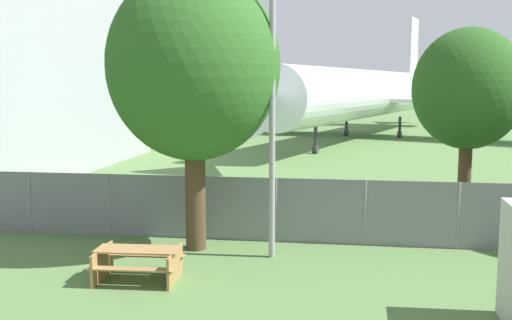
# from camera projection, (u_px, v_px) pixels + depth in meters

# --- Properties ---
(perimeter_fence) EXTENTS (56.07, 0.07, 1.88)m
(perimeter_fence) POSITION_uv_depth(u_px,v_px,m) (276.00, 210.00, 17.31)
(perimeter_fence) COLOR gray
(perimeter_fence) RESTS_ON ground
(airplane) EXTENTS (36.95, 44.86, 11.56)m
(airplane) POSITION_uv_depth(u_px,v_px,m) (369.00, 94.00, 50.03)
(airplane) COLOR silver
(airplane) RESTS_ON ground
(picnic_bench_near_cabin) EXTENTS (2.02, 1.50, 0.76)m
(picnic_bench_near_cabin) POSITION_uv_depth(u_px,v_px,m) (138.00, 260.00, 13.96)
(picnic_bench_near_cabin) COLOR #A37A47
(picnic_bench_near_cabin) RESTS_ON ground
(tree_near_hangar) EXTENTS (3.59, 3.59, 6.39)m
(tree_near_hangar) POSITION_uv_depth(u_px,v_px,m) (468.00, 90.00, 19.40)
(tree_near_hangar) COLOR #4C3823
(tree_near_hangar) RESTS_ON ground
(tree_left_of_cabin) EXTENTS (4.67, 4.67, 7.63)m
(tree_left_of_cabin) POSITION_uv_depth(u_px,v_px,m) (194.00, 66.00, 16.03)
(tree_left_of_cabin) COLOR #4C3823
(tree_left_of_cabin) RESTS_ON ground
(light_mast) EXTENTS (0.44, 0.44, 7.81)m
(light_mast) POSITION_uv_depth(u_px,v_px,m) (272.00, 76.00, 15.30)
(light_mast) COLOR #99999E
(light_mast) RESTS_ON ground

